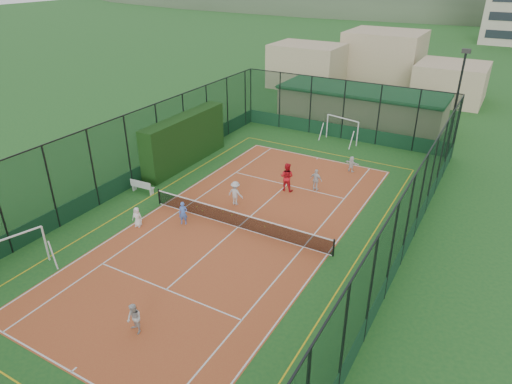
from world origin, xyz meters
The scene contains 19 objects.
ground centered at (0.00, 0.00, 0.00)m, with size 300.00×300.00×0.00m, color #1D5521.
court_slab centered at (0.00, 0.00, 0.01)m, with size 11.17×23.97×0.01m, color #AE4026.
tennis_net centered at (0.00, 0.00, 0.53)m, with size 11.67×0.12×1.06m, color black, non-canonical shape.
perimeter_fence centered at (0.00, 0.00, 2.50)m, with size 18.12×34.12×5.00m, color #11331D, non-canonical shape.
floodlight_ne centered at (8.60, 16.60, 4.12)m, with size 0.60×0.26×8.25m, color black, non-canonical shape.
clubhouse centered at (0.00, 22.00, 1.57)m, with size 15.20×7.20×3.15m, color tan, non-canonical shape.
distant_hills centered at (0.00, 150.00, 0.00)m, with size 200.00×60.00×24.00m, color #384C33, non-canonical shape.
hedge_left centered at (-8.30, 6.05, 1.85)m, with size 1.27×8.44×3.69m, color black.
white_bench centered at (-7.80, 0.71, 0.46)m, with size 1.63×0.45×0.92m, color white, non-canonical shape.
futsal_goal_near centered at (-7.19, -8.93, 1.01)m, with size 0.91×3.12×2.01m, color white, non-canonical shape.
futsal_goal_far centered at (0.28, 16.25, 1.02)m, with size 3.15×0.91×2.03m, color white, non-canonical shape.
child_near_left centered at (-5.08, -2.73, 0.61)m, with size 0.59×0.38×1.21m, color white.
child_near_mid centered at (-2.96, -1.20, 0.71)m, with size 0.51×0.33×1.39m, color #4D76DA.
child_near_right centered at (0.68, -9.14, 0.71)m, with size 0.68×0.53×1.41m, color silver.
child_far_left centered at (-1.58, 2.30, 0.80)m, with size 1.01×0.58×1.57m, color silver.
child_far_right centered at (2.00, 6.64, 0.76)m, with size 0.88×0.37×1.50m, color silver.
child_far_back centered at (3.06, 10.69, 0.60)m, with size 1.09×0.35×1.17m, color white.
coach centered at (0.32, 5.67, 0.98)m, with size 0.94×0.73×1.94m, color red.
tennis_balls centered at (-1.15, 0.93, 0.04)m, with size 4.87×0.90×0.07m.
Camera 1 is at (11.97, -19.02, 13.71)m, focal length 32.00 mm.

